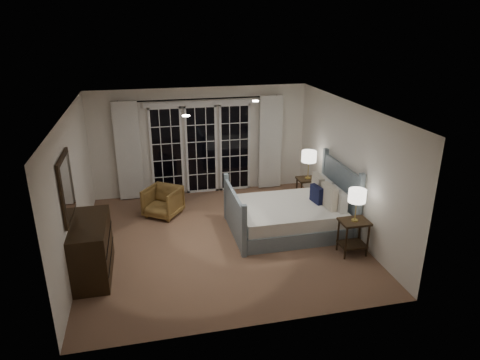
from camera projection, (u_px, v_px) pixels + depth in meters
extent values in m
plane|color=brown|center=(221.00, 239.00, 8.11)|extent=(5.00, 5.00, 0.00)
plane|color=white|center=(219.00, 109.00, 7.23)|extent=(5.00, 5.00, 0.00)
cube|color=white|center=(73.00, 189.00, 7.15)|extent=(0.02, 5.00, 2.50)
cube|color=white|center=(348.00, 168.00, 8.19)|extent=(0.02, 5.00, 2.50)
cube|color=white|center=(201.00, 141.00, 9.95)|extent=(5.00, 0.02, 2.50)
cube|color=white|center=(255.00, 245.00, 5.39)|extent=(5.00, 0.02, 2.50)
cube|color=black|center=(167.00, 152.00, 9.83)|extent=(0.66, 0.02, 2.02)
cube|color=black|center=(201.00, 150.00, 10.00)|extent=(0.66, 0.02, 2.02)
cube|color=black|center=(235.00, 148.00, 10.16)|extent=(0.66, 0.02, 2.02)
cube|color=white|center=(200.00, 103.00, 9.59)|extent=(2.50, 0.04, 0.10)
cylinder|color=black|center=(200.00, 99.00, 9.51)|extent=(3.50, 0.03, 0.03)
cube|color=silver|center=(128.00, 151.00, 9.54)|extent=(0.55, 0.10, 2.25)
cube|color=silver|center=(270.00, 143.00, 10.22)|extent=(0.55, 0.10, 2.25)
cylinder|color=white|center=(256.00, 101.00, 7.95)|extent=(0.12, 0.12, 0.01)
cylinder|color=white|center=(186.00, 116.00, 6.74)|extent=(0.12, 0.12, 0.01)
cube|color=gray|center=(287.00, 223.00, 8.43)|extent=(2.02, 1.58, 0.30)
cube|color=silver|center=(288.00, 211.00, 8.33)|extent=(1.96, 1.52, 0.25)
cube|color=gray|center=(340.00, 195.00, 8.48)|extent=(0.06, 1.58, 1.28)
cube|color=gray|center=(234.00, 215.00, 8.10)|extent=(0.06, 1.58, 0.89)
cube|color=silver|center=(338.00, 199.00, 8.11)|extent=(0.14, 0.60, 0.36)
cube|color=silver|center=(324.00, 187.00, 8.70)|extent=(0.14, 0.60, 0.36)
cube|color=beige|center=(329.00, 196.00, 8.10)|extent=(0.16, 0.46, 0.45)
cube|color=beige|center=(318.00, 186.00, 8.61)|extent=(0.16, 0.46, 0.45)
cube|color=black|center=(316.00, 194.00, 8.35)|extent=(0.15, 0.35, 0.34)
cube|color=black|center=(354.00, 222.00, 7.42)|extent=(0.49, 0.39, 0.04)
cube|color=black|center=(352.00, 244.00, 7.58)|extent=(0.45, 0.36, 0.03)
cylinder|color=black|center=(346.00, 243.00, 7.35)|extent=(0.04, 0.04, 0.61)
cylinder|color=black|center=(368.00, 241.00, 7.43)|extent=(0.04, 0.04, 0.61)
cylinder|color=black|center=(338.00, 235.00, 7.63)|extent=(0.04, 0.04, 0.61)
cylinder|color=black|center=(359.00, 233.00, 7.72)|extent=(0.04, 0.04, 0.61)
cube|color=black|center=(308.00, 179.00, 9.51)|extent=(0.46, 0.37, 0.04)
cube|color=black|center=(307.00, 196.00, 9.66)|extent=(0.42, 0.33, 0.03)
cylinder|color=black|center=(301.00, 195.00, 9.44)|extent=(0.04, 0.04, 0.57)
cylinder|color=black|center=(317.00, 193.00, 9.52)|extent=(0.04, 0.04, 0.57)
cylinder|color=black|center=(297.00, 190.00, 9.71)|extent=(0.04, 0.04, 0.57)
cylinder|color=black|center=(313.00, 188.00, 9.79)|extent=(0.04, 0.04, 0.57)
cylinder|color=#CEB152|center=(355.00, 220.00, 7.41)|extent=(0.12, 0.12, 0.02)
cylinder|color=#CEB152|center=(356.00, 211.00, 7.35)|extent=(0.02, 0.02, 0.34)
cylinder|color=white|center=(357.00, 196.00, 7.25)|extent=(0.30, 0.30, 0.22)
cylinder|color=#CEB152|center=(308.00, 178.00, 9.50)|extent=(0.12, 0.12, 0.02)
cylinder|color=#CEB152|center=(308.00, 170.00, 9.43)|extent=(0.02, 0.02, 0.37)
cylinder|color=white|center=(309.00, 156.00, 9.32)|extent=(0.33, 0.33, 0.24)
imported|color=brown|center=(163.00, 202.00, 9.00)|extent=(0.95, 0.95, 0.63)
cube|color=black|center=(92.00, 249.00, 6.86)|extent=(0.55, 1.32, 0.93)
cube|color=black|center=(111.00, 255.00, 6.97)|extent=(0.01, 1.30, 0.01)
cube|color=black|center=(109.00, 239.00, 6.86)|extent=(0.01, 1.30, 0.01)
cube|color=black|center=(66.00, 187.00, 6.42)|extent=(0.04, 0.85, 1.00)
cube|color=white|center=(68.00, 187.00, 6.43)|extent=(0.01, 0.73, 0.88)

